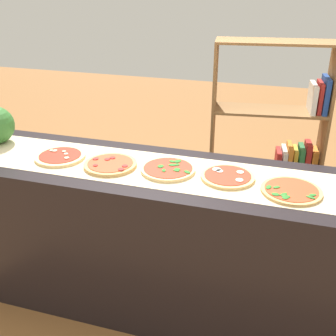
% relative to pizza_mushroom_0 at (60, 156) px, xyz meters
% --- Properties ---
extents(ground_plane, '(12.00, 12.00, 0.00)m').
position_rel_pizza_mushroom_0_xyz_m(ground_plane, '(0.67, 0.02, -0.96)').
color(ground_plane, brown).
extents(counter, '(2.69, 0.66, 0.94)m').
position_rel_pizza_mushroom_0_xyz_m(counter, '(0.67, 0.02, -0.48)').
color(counter, black).
rests_on(counter, ground_plane).
extents(parchment_paper, '(2.46, 0.45, 0.00)m').
position_rel_pizza_mushroom_0_xyz_m(parchment_paper, '(0.67, 0.02, -0.01)').
color(parchment_paper, beige).
rests_on(parchment_paper, counter).
extents(pizza_mushroom_0, '(0.30, 0.30, 0.03)m').
position_rel_pizza_mushroom_0_xyz_m(pizza_mushroom_0, '(0.00, 0.00, 0.00)').
color(pizza_mushroom_0, '#E5C17F').
rests_on(pizza_mushroom_0, parchment_paper).
extents(pizza_pepperoni_1, '(0.30, 0.30, 0.03)m').
position_rel_pizza_mushroom_0_xyz_m(pizza_pepperoni_1, '(0.33, -0.02, 0.00)').
color(pizza_pepperoni_1, tan).
rests_on(pizza_pepperoni_1, parchment_paper).
extents(pizza_spinach_2, '(0.30, 0.30, 0.03)m').
position_rel_pizza_mushroom_0_xyz_m(pizza_spinach_2, '(0.67, 0.02, 0.00)').
color(pizza_spinach_2, '#E5C17F').
rests_on(pizza_spinach_2, parchment_paper).
extents(pizza_mozzarella_3, '(0.29, 0.29, 0.02)m').
position_rel_pizza_mushroom_0_xyz_m(pizza_mozzarella_3, '(1.00, 0.02, -0.00)').
color(pizza_mozzarella_3, '#DBB26B').
rests_on(pizza_mozzarella_3, parchment_paper).
extents(pizza_spinach_4, '(0.31, 0.31, 0.02)m').
position_rel_pizza_mushroom_0_xyz_m(pizza_spinach_4, '(1.34, -0.04, -0.00)').
color(pizza_spinach_4, tan).
rests_on(pizza_spinach_4, parchment_paper).
extents(bookshelf, '(0.88, 0.40, 1.52)m').
position_rel_pizza_mushroom_0_xyz_m(bookshelf, '(1.24, 1.13, -0.30)').
color(bookshelf, brown).
rests_on(bookshelf, ground_plane).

